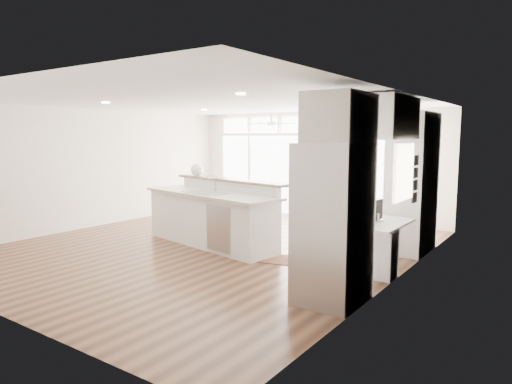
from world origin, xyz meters
The scene contains 23 objects.
floor centered at (0.00, 0.00, -0.01)m, with size 7.00×8.00×0.02m, color #3D2112.
ceiling centered at (0.00, 0.00, 2.70)m, with size 7.00×8.00×0.02m, color white.
wall_back centered at (0.00, 4.00, 1.35)m, with size 7.00×0.04×2.70m, color silver.
wall_left centered at (-3.50, 0.00, 1.35)m, with size 0.04×8.00×2.70m, color silver.
wall_right centered at (3.50, 0.00, 1.35)m, with size 0.04×8.00×2.70m, color silver.
glass_wall centered at (0.00, 3.94, 1.05)m, with size 5.80×0.06×2.08m, color silver.
transom_row centered at (0.00, 3.94, 2.38)m, with size 5.90×0.06×0.40m, color silver.
desk_window centered at (3.46, 0.30, 1.55)m, with size 0.04×0.85×0.85m, color white.
ceiling_fan centered at (-0.50, 2.80, 2.48)m, with size 1.16×1.16×0.32m, color silver.
recessed_lights centered at (0.00, 0.20, 2.68)m, with size 3.40×3.00×0.02m, color white.
oven_cabinet centered at (3.17, 1.80, 1.25)m, with size 0.64×1.20×2.50m, color white.
desk_nook centered at (3.13, 0.30, 0.38)m, with size 0.72×1.30×0.76m, color white.
upper_cabinets centered at (3.17, 0.30, 2.35)m, with size 0.64×1.30×0.64m, color white.
refrigerator centered at (3.11, -1.35, 1.00)m, with size 0.76×0.90×2.00m, color #A6A5A9.
fridge_cabinet centered at (3.17, -1.35, 2.30)m, with size 0.64×0.90×0.60m, color white.
framed_photos centered at (3.46, 0.92, 1.40)m, with size 0.06×0.22×0.80m, color black.
kitchen_island centered at (-0.12, 0.07, 0.62)m, with size 3.14×1.18×1.25m, color white.
rug centered at (1.67, -0.05, 0.01)m, with size 0.86×0.62×0.01m, color #3D1E13.
office_chair centered at (2.92, 0.40, 0.46)m, with size 0.48×0.44×0.91m, color black.
fishbowl centered at (-0.97, 0.65, 1.38)m, with size 0.26×0.26×0.26m, color silver.
monitor centered at (3.05, 0.30, 0.94)m, with size 0.07×0.43×0.36m, color black.
keyboard centered at (2.88, 0.30, 0.77)m, with size 0.12×0.33×0.02m, color silver.
potted_plant centered at (3.17, 1.80, 2.61)m, with size 0.25×0.28×0.22m, color #2E6029.
Camera 1 is at (5.51, -6.48, 2.08)m, focal length 32.00 mm.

